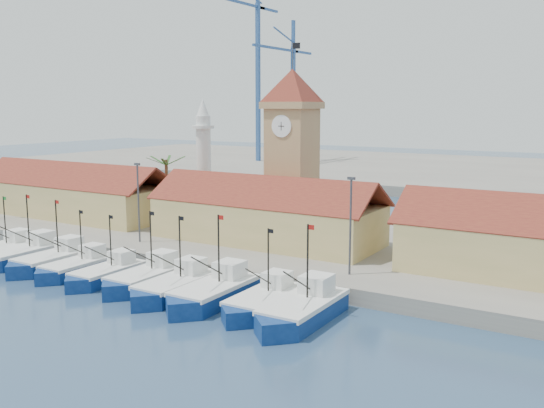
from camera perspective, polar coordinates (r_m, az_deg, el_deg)
The scene contains 21 objects.
ground at distance 54.82m, azimuth -11.78°, elevation -8.85°, with size 400.00×400.00×0.00m, color navy.
quay at distance 73.31m, azimuth 1.09°, elevation -3.45°, with size 140.00×32.00×1.50m, color gray.
terminal at distance 152.98m, azimuth 17.53°, elevation 2.84°, with size 240.00×80.00×2.00m, color gray.
boat_0 at distance 74.26m, azimuth -24.23°, elevation -4.11°, with size 3.51×9.61×7.27m.
boat_1 at distance 71.13m, azimuth -22.42°, elevation -4.51°, with size 3.76×10.30×7.80m.
boat_2 at distance 67.46m, azimuth -20.04°, elevation -5.11°, with size 3.66×10.02×7.59m.
boat_3 at distance 64.28m, azimuth -17.98°, elevation -5.76°, with size 3.33×9.11×6.89m.
boat_4 at distance 60.97m, azimuth -15.41°, elevation -6.45°, with size 3.30×9.04×6.84m.
boat_5 at distance 58.36m, azimuth -11.83°, elevation -6.94°, with size 3.64×9.96×7.53m.
boat_6 at distance 55.16m, azimuth -9.19°, elevation -7.81°, with size 3.66×10.03×7.59m.
boat_7 at distance 52.86m, azimuth -5.62°, elevation -8.43°, with size 3.89×10.65×8.06m.
boat_8 at distance 50.64m, azimuth -0.88°, elevation -9.29°, with size 3.50×9.60×7.26m.
boat_9 at distance 48.38m, azimuth 2.77°, elevation -10.08°, with size 3.92×10.73×8.12m.
hall_left at distance 90.14m, azimuth -18.12°, elevation 0.56°, with size 31.20×10.13×7.61m.
hall_center at distance 69.30m, azimuth -0.56°, elevation -1.46°, with size 27.04×10.13×7.61m.
clock_tower at distance 73.42m, azimuth 1.90°, elevation 5.41°, with size 5.80×5.80×22.70m.
minaret at distance 83.55m, azimuth -6.45°, elevation 4.28°, with size 3.00×3.00×16.30m.
palm_tree at distance 85.53m, azimuth -9.88°, elevation 1.97°, with size 5.60×5.03×8.39m.
lamp_posts at distance 62.02m, azimuth -4.07°, elevation -0.41°, with size 80.70×0.25×9.03m.
crane_blue_far at distance 164.74m, azimuth -1.72°, elevation 13.60°, with size 1.00×38.13×48.69m.
crane_blue_near at distance 166.39m, azimuth 1.80°, elevation 11.18°, with size 1.00×29.80×37.46m.
Camera 1 is at (35.92, -37.86, 16.80)m, focal length 40.00 mm.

